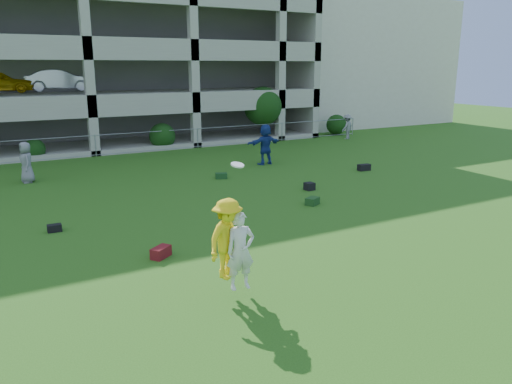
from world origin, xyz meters
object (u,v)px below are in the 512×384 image
crate_d (309,186)px  parking_garage (60,47)px  bystander_c (26,162)px  bystander_d (265,144)px  frisbee_contest (231,242)px  stucco_building (332,64)px  bystander_f (347,127)px

crate_d → parking_garage: (-5.72, 20.66, 5.86)m
crate_d → parking_garage: parking_garage is taller
bystander_c → crate_d: bearing=47.9°
bystander_d → crate_d: (-1.20, -5.49, -0.86)m
bystander_c → frisbee_contest: bearing=4.7°
parking_garage → bystander_c: bearing=-105.9°
stucco_building → bystander_f: stucco_building is taller
frisbee_contest → parking_garage: size_ratio=0.09×
bystander_c → bystander_f: bearing=93.7°
stucco_building → parking_garage: size_ratio=0.53×
bystander_c → bystander_f: bystander_c is taller
bystander_d → bystander_c: bearing=-11.9°
frisbee_contest → parking_garage: (1.25, 27.57, 4.77)m
stucco_building → crate_d: size_ratio=45.71×
stucco_building → parking_garage: bearing=-179.3°
stucco_building → bystander_c: 30.59m
bystander_d → frisbee_contest: bearing=52.6°
stucco_building → crate_d: 27.60m
stucco_building → crate_d: bearing=-129.5°
bystander_c → frisbee_contest: 14.15m
crate_d → stucco_building: bearing=50.5°
frisbee_contest → bystander_d: bearing=56.7°
bystander_c → frisbee_contest: size_ratio=0.63×
bystander_f → frisbee_contest: bearing=24.5°
parking_garage → bystander_d: bearing=-65.5°
bystander_c → crate_d: (9.61, -6.98, -0.71)m
crate_d → bystander_c: bearing=144.0°
bystander_d → crate_d: bystander_d is taller
bystander_c → bystander_d: bearing=76.1°
bystander_f → frisbee_contest: 24.65m
bystander_d → bystander_f: bearing=-156.1°
bystander_c → bystander_d: bystander_d is taller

